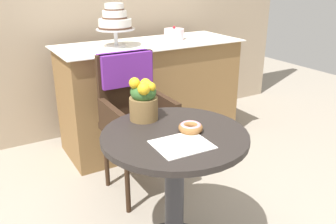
# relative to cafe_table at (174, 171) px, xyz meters

# --- Properties ---
(cafe_table) EXTENTS (0.72, 0.72, 0.72)m
(cafe_table) POSITION_rel_cafe_table_xyz_m (0.00, 0.00, 0.00)
(cafe_table) COLOR #282321
(cafe_table) RESTS_ON ground
(wicker_chair) EXTENTS (0.42, 0.45, 0.95)m
(wicker_chair) POSITION_rel_cafe_table_xyz_m (0.11, 0.73, 0.13)
(wicker_chair) COLOR #332114
(wicker_chair) RESTS_ON ground
(paper_napkin) EXTENTS (0.26, 0.22, 0.00)m
(paper_napkin) POSITION_rel_cafe_table_xyz_m (-0.04, -0.12, 0.21)
(paper_napkin) COLOR white
(paper_napkin) RESTS_ON cafe_table
(donut_front) EXTENTS (0.12, 0.12, 0.04)m
(donut_front) POSITION_rel_cafe_table_xyz_m (0.08, -0.02, 0.23)
(donut_front) COLOR #936033
(donut_front) RESTS_ON cafe_table
(flower_vase) EXTENTS (0.15, 0.16, 0.23)m
(flower_vase) POSITION_rel_cafe_table_xyz_m (-0.05, 0.24, 0.33)
(flower_vase) COLOR brown
(flower_vase) RESTS_ON cafe_table
(display_counter) EXTENTS (1.56, 0.62, 0.90)m
(display_counter) POSITION_rel_cafe_table_xyz_m (0.55, 1.30, -0.05)
(display_counter) COLOR olive
(display_counter) RESTS_ON ground
(tiered_cake_stand) EXTENTS (0.30, 0.30, 0.33)m
(tiered_cake_stand) POSITION_rel_cafe_table_xyz_m (0.25, 1.30, 0.59)
(tiered_cake_stand) COLOR silver
(tiered_cake_stand) RESTS_ON display_counter
(round_layer_cake) EXTENTS (0.17, 0.17, 0.12)m
(round_layer_cake) POSITION_rel_cafe_table_xyz_m (0.81, 1.34, 0.44)
(round_layer_cake) COLOR silver
(round_layer_cake) RESTS_ON display_counter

